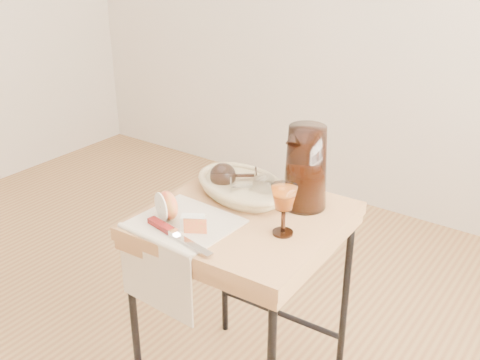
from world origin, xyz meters
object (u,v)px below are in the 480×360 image
Objects in this scene: tea_towel at (185,223)px; goblet_lying_b at (250,186)px; goblet_lying_a at (237,176)px; pitcher at (306,167)px; wine_goblet at (284,210)px; apple_half at (168,205)px; side_table at (244,310)px; table_knife at (176,234)px; bread_basket at (241,188)px.

tea_towel is 0.25m from goblet_lying_b.
pitcher reaches higher than goblet_lying_a.
wine_goblet is 1.62× the size of apple_half.
side_table is at bearing -147.31° from pitcher.
goblet_lying_b is at bearing 95.21° from table_knife.
bread_basket is at bearing 128.51° from side_table.
tea_towel is at bearing -125.23° from side_table.
bread_basket is at bearing 87.64° from tea_towel.
goblet_lying_b is at bearing 76.48° from tea_towel.
goblet_lying_a is 0.31m from wine_goblet.
apple_half reaches higher than table_knife.
wine_goblet is (0.16, -0.03, 0.43)m from side_table.
wine_goblet is at bearing -98.39° from pitcher.
goblet_lying_b is (-0.04, 0.09, 0.40)m from side_table.
apple_half is (-0.27, -0.31, -0.08)m from pitcher.
side_table is at bearing -32.74° from bread_basket.
tea_towel is at bearing 126.15° from table_knife.
side_table is at bearing 57.26° from tea_towel.
tea_towel is 0.94× the size of pitcher.
apple_half is (-0.07, -0.26, 0.03)m from bread_basket.
table_knife is at bearing -106.78° from side_table.
pitcher reaches higher than table_knife.
side_table is at bearing 84.04° from table_knife.
side_table is at bearing 94.84° from goblet_lying_a.
bread_basket is (-0.08, 0.10, 0.38)m from side_table.
tea_towel is 2.18× the size of goblet_lying_b.
side_table is 5.51× the size of goblet_lying_b.
goblet_lying_a reaches higher than table_knife.
goblet_lying_b is at bearing -176.37° from pitcher.
tea_towel is at bearing -146.28° from pitcher.
tea_towel is 2.01× the size of goblet_lying_a.
tea_towel is 1.84× the size of wine_goblet.
bread_basket reaches higher than side_table.
goblet_lying_b is at bearing -3.05° from bread_basket.
goblet_lying_b is (0.05, -0.02, 0.03)m from bread_basket.
side_table is 7.57× the size of apple_half.
goblet_lying_b is (0.07, 0.23, 0.05)m from tea_towel.
pitcher is at bearing 52.64° from side_table.
pitcher is at bearing 101.56° from wine_goblet.
pitcher is 1.16× the size of table_knife.
wine_goblet is (0.24, -0.14, 0.05)m from bread_basket.
side_table is 5.09× the size of goblet_lying_a.
wine_goblet is (0.26, 0.12, 0.07)m from tea_towel.
goblet_lying_a is 0.47× the size of pitcher.
apple_half is at bearing -87.18° from bread_basket.
apple_half reaches higher than tea_towel.
tea_towel is 0.25m from bread_basket.
table_knife is at bearing -68.62° from bread_basket.
pitcher reaches higher than goblet_lying_b.
goblet_lying_a is (-0.11, 0.12, 0.41)m from side_table.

